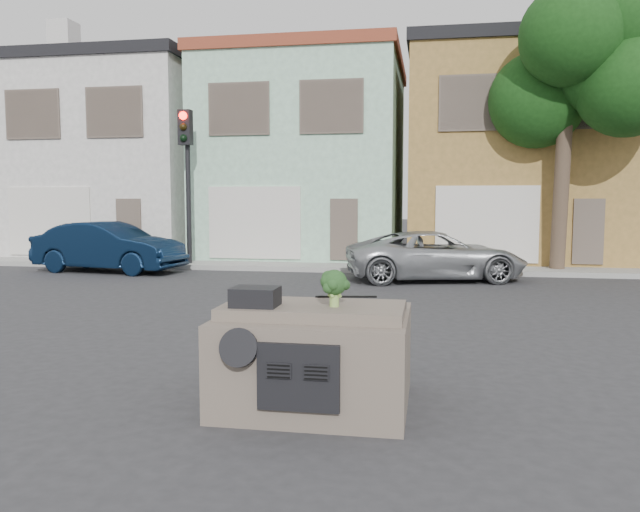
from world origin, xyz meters
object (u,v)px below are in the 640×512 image
(navy_sedan, at_px, (110,272))
(traffic_signal, at_px, (187,189))
(broccoli, at_px, (334,288))
(silver_pickup, at_px, (435,280))

(navy_sedan, height_order, traffic_signal, traffic_signal)
(navy_sedan, height_order, broccoli, broccoli)
(navy_sedan, distance_m, broccoli, 14.32)
(navy_sedan, xyz_separation_m, silver_pickup, (9.86, -0.27, 0.00))
(navy_sedan, relative_size, broccoli, 11.71)
(silver_pickup, distance_m, traffic_signal, 8.46)
(navy_sedan, xyz_separation_m, traffic_signal, (1.98, 1.45, 2.55))
(navy_sedan, bearing_deg, broccoli, -134.67)
(silver_pickup, height_order, traffic_signal, traffic_signal)
(traffic_signal, bearing_deg, silver_pickup, -12.28)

